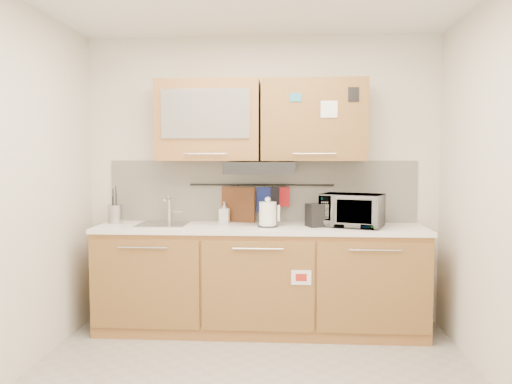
# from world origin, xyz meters

# --- Properties ---
(wall_back) EXTENTS (3.20, 0.00, 3.20)m
(wall_back) POSITION_xyz_m (0.00, 1.50, 1.30)
(wall_back) COLOR silver
(wall_back) RESTS_ON ground
(wall_left) EXTENTS (0.00, 3.00, 3.00)m
(wall_left) POSITION_xyz_m (-1.60, 0.00, 1.30)
(wall_left) COLOR silver
(wall_left) RESTS_ON ground
(base_cabinet) EXTENTS (2.80, 0.64, 0.88)m
(base_cabinet) POSITION_xyz_m (0.00, 1.19, 0.41)
(base_cabinet) COLOR #AF773E
(base_cabinet) RESTS_ON floor
(countertop) EXTENTS (2.82, 0.62, 0.04)m
(countertop) POSITION_xyz_m (0.00, 1.19, 0.90)
(countertop) COLOR white
(countertop) RESTS_ON base_cabinet
(backsplash) EXTENTS (2.80, 0.02, 0.56)m
(backsplash) POSITION_xyz_m (0.00, 1.49, 1.20)
(backsplash) COLOR silver
(backsplash) RESTS_ON countertop
(upper_cabinets) EXTENTS (1.82, 0.37, 0.70)m
(upper_cabinets) POSITION_xyz_m (-0.00, 1.32, 1.83)
(upper_cabinets) COLOR #AF773E
(upper_cabinets) RESTS_ON wall_back
(range_hood) EXTENTS (0.60, 0.46, 0.10)m
(range_hood) POSITION_xyz_m (0.00, 1.25, 1.42)
(range_hood) COLOR black
(range_hood) RESTS_ON upper_cabinets
(sink) EXTENTS (0.42, 0.40, 0.26)m
(sink) POSITION_xyz_m (-0.85, 1.21, 0.92)
(sink) COLOR silver
(sink) RESTS_ON countertop
(utensil_rail) EXTENTS (1.30, 0.02, 0.02)m
(utensil_rail) POSITION_xyz_m (0.00, 1.45, 1.26)
(utensil_rail) COLOR black
(utensil_rail) RESTS_ON backsplash
(utensil_crock) EXTENTS (0.18, 0.18, 0.33)m
(utensil_crock) POSITION_xyz_m (-1.30, 1.28, 1.01)
(utensil_crock) COLOR #A8A9AD
(utensil_crock) RESTS_ON countertop
(kettle) EXTENTS (0.19, 0.17, 0.26)m
(kettle) POSITION_xyz_m (0.07, 1.13, 1.02)
(kettle) COLOR white
(kettle) RESTS_ON countertop
(toaster) EXTENTS (0.29, 0.23, 0.19)m
(toaster) POSITION_xyz_m (0.53, 1.19, 1.02)
(toaster) COLOR black
(toaster) RESTS_ON countertop
(microwave) EXTENTS (0.59, 0.49, 0.28)m
(microwave) POSITION_xyz_m (0.79, 1.20, 1.06)
(microwave) COLOR #999999
(microwave) RESTS_ON countertop
(soap_bottle) EXTENTS (0.09, 0.09, 0.19)m
(soap_bottle) POSITION_xyz_m (-0.33, 1.37, 1.02)
(soap_bottle) COLOR #999999
(soap_bottle) RESTS_ON countertop
(cutting_board) EXTENTS (0.31, 0.11, 0.39)m
(cutting_board) POSITION_xyz_m (-0.21, 1.44, 1.04)
(cutting_board) COLOR brown
(cutting_board) RESTS_ON utensil_rail
(oven_mitt) EXTENTS (0.14, 0.04, 0.23)m
(oven_mitt) POSITION_xyz_m (0.03, 1.44, 1.13)
(oven_mitt) COLOR navy
(oven_mitt) RESTS_ON utensil_rail
(dark_pouch) EXTENTS (0.13, 0.05, 0.20)m
(dark_pouch) POSITION_xyz_m (0.10, 1.44, 1.14)
(dark_pouch) COLOR black
(dark_pouch) RESTS_ON utensil_rail
(pot_holder) EXTENTS (0.14, 0.02, 0.18)m
(pot_holder) POSITION_xyz_m (0.18, 1.44, 1.15)
(pot_holder) COLOR red
(pot_holder) RESTS_ON utensil_rail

